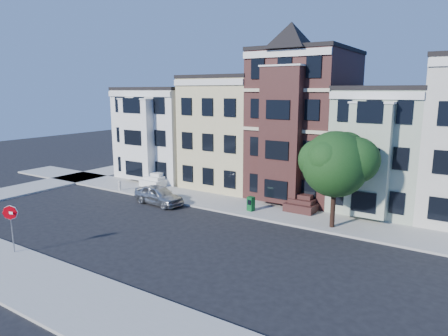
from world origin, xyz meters
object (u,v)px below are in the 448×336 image
Objects in this scene: street_tree at (335,169)px; fire_hydrant at (120,186)px; newspaper_box at (251,204)px; stop_sign at (12,226)px; parked_car at (159,195)px.

fire_hydrant is (-19.18, -0.72, -3.55)m from street_tree.
street_tree reaches higher than newspaper_box.
fire_hydrant is at bearing -177.84° from street_tree.
stop_sign is (-7.23, -13.96, 0.99)m from newspaper_box.
parked_car is 1.47× the size of stop_sign.
stop_sign reaches higher than fire_hydrant.
newspaper_box is 12.97m from fire_hydrant.
street_tree is 14.03m from parked_car.
fire_hydrant is 14.23m from stop_sign.
street_tree is at bearing 8.06° from newspaper_box.
parked_car reaches higher than fire_hydrant.
stop_sign is (5.71, -12.99, 1.17)m from fire_hydrant.
fire_hydrant is at bearing 98.93° from stop_sign.
stop_sign is at bearing -134.50° from street_tree.
fire_hydrant is at bearing 85.55° from parked_car.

